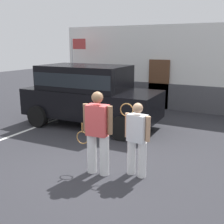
{
  "coord_description": "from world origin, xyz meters",
  "views": [
    {
      "loc": [
        3.11,
        -4.92,
        2.74
      ],
      "look_at": [
        -0.13,
        1.2,
        1.05
      ],
      "focal_mm": 44.67,
      "sensor_mm": 36.0,
      "label": 1
    }
  ],
  "objects_px": {
    "flag_pole": "(76,59)",
    "parked_suv": "(89,92)",
    "tennis_player_man": "(98,132)",
    "tennis_player_woman": "(137,138)"
  },
  "relations": [
    {
      "from": "parked_suv",
      "to": "tennis_player_man",
      "type": "bearing_deg",
      "value": -56.27
    },
    {
      "from": "tennis_player_man",
      "to": "tennis_player_woman",
      "type": "xyz_separation_m",
      "value": [
        0.77,
        0.3,
        -0.1
      ]
    },
    {
      "from": "parked_suv",
      "to": "flag_pole",
      "type": "height_order",
      "value": "flag_pole"
    },
    {
      "from": "tennis_player_man",
      "to": "parked_suv",
      "type": "bearing_deg",
      "value": -59.11
    },
    {
      "from": "tennis_player_man",
      "to": "flag_pole",
      "type": "xyz_separation_m",
      "value": [
        -4.62,
        5.84,
        1.16
      ]
    },
    {
      "from": "flag_pole",
      "to": "parked_suv",
      "type": "bearing_deg",
      "value": -48.59
    },
    {
      "from": "parked_suv",
      "to": "tennis_player_man",
      "type": "xyz_separation_m",
      "value": [
        2.19,
        -3.08,
        -0.21
      ]
    },
    {
      "from": "tennis_player_man",
      "to": "flag_pole",
      "type": "relative_size",
      "value": 0.6
    },
    {
      "from": "tennis_player_man",
      "to": "flag_pole",
      "type": "bearing_deg",
      "value": -56.13
    },
    {
      "from": "tennis_player_woman",
      "to": "flag_pole",
      "type": "bearing_deg",
      "value": -38.39
    }
  ]
}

